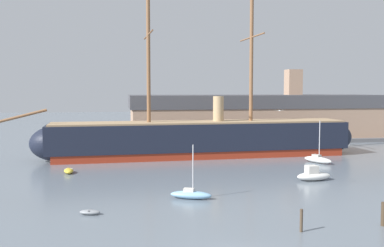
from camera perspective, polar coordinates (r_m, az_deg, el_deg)
tall_ship at (r=75.30m, az=1.14°, el=-1.89°), size 59.71×12.60×28.71m
dinghy_foreground_left at (r=42.38m, az=-12.75°, el=-10.85°), size 2.05×1.29×0.45m
sailboat_near_centre at (r=47.00m, az=-0.15°, el=-8.92°), size 4.49×2.79×5.62m
motorboat_mid_right at (r=58.15m, az=15.08°, el=-6.31°), size 4.59×2.22×1.87m
dinghy_alongside_bow at (r=63.19m, az=-15.30°, el=-5.77°), size 1.59×2.93×0.66m
sailboat_alongside_stern at (r=71.96m, az=15.58°, el=-4.38°), size 3.56×5.15×6.52m
dinghy_far_right at (r=92.36m, az=16.38°, el=-2.70°), size 1.76×0.77×0.42m
mooring_piling_nearest at (r=37.46m, az=13.62°, el=-11.81°), size 0.24×0.24×1.84m
mooring_piling_left_pair at (r=41.14m, az=23.02°, el=-10.47°), size 0.42×0.42×1.98m
dockside_warehouse_right at (r=101.86m, az=7.94°, el=0.77°), size 60.02×18.53×15.68m
seagull_in_flight at (r=49.77m, az=10.97°, el=1.63°), size 1.05×0.41×0.13m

